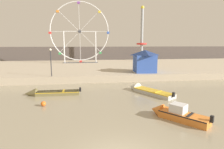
# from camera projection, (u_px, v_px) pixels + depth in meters

# --- Properties ---
(quay_promenade) EXTENTS (110.00, 25.28, 1.01)m
(quay_promenade) POSITION_uv_depth(u_px,v_px,m) (94.00, 68.00, 38.22)
(quay_promenade) COLOR #B7A88E
(quay_promenade) RESTS_ON ground_plane
(distant_town_skyline) EXTENTS (140.00, 3.00, 4.40)m
(distant_town_skyline) POSITION_uv_depth(u_px,v_px,m) (91.00, 54.00, 58.59)
(distant_town_skyline) COLOR #564C47
(distant_town_skyline) RESTS_ON ground_plane
(motorboat_orange_hull) EXTENTS (3.61, 4.09, 1.44)m
(motorboat_orange_hull) POSITION_uv_depth(u_px,v_px,m) (175.00, 114.00, 13.69)
(motorboat_orange_hull) COLOR orange
(motorboat_orange_hull) RESTS_ON ground_plane
(motorboat_olive_wood) EXTENTS (5.91, 1.30, 1.16)m
(motorboat_olive_wood) POSITION_uv_depth(u_px,v_px,m) (47.00, 93.00, 20.01)
(motorboat_olive_wood) COLOR olive
(motorboat_olive_wood) RESTS_ON ground_plane
(motorboat_pale_grey) EXTENTS (4.14, 5.91, 1.28)m
(motorboat_pale_grey) POSITION_uv_depth(u_px,v_px,m) (145.00, 90.00, 21.15)
(motorboat_pale_grey) COLOR silver
(motorboat_pale_grey) RESTS_ON ground_plane
(ferris_wheel_white_frame) EXTENTS (13.47, 1.20, 13.63)m
(ferris_wheel_white_frame) POSITION_uv_depth(u_px,v_px,m) (80.00, 32.00, 42.22)
(ferris_wheel_white_frame) COLOR silver
(ferris_wheel_white_frame) RESTS_ON quay_promenade
(drop_tower_steel_tower) EXTENTS (2.80, 2.80, 13.73)m
(drop_tower_steel_tower) POSITION_uv_depth(u_px,v_px,m) (142.00, 40.00, 48.20)
(drop_tower_steel_tower) COLOR #999EA3
(drop_tower_steel_tower) RESTS_ON quay_promenade
(carnival_booth_blue_tent) EXTENTS (3.57, 3.62, 3.42)m
(carnival_booth_blue_tent) POSITION_uv_depth(u_px,v_px,m) (145.00, 61.00, 29.03)
(carnival_booth_blue_tent) COLOR #3356B7
(carnival_booth_blue_tent) RESTS_ON quay_promenade
(promenade_lamp_near) EXTENTS (0.32, 0.32, 3.75)m
(promenade_lamp_near) POSITION_uv_depth(u_px,v_px,m) (51.00, 58.00, 25.08)
(promenade_lamp_near) COLOR #2D2D33
(promenade_lamp_near) RESTS_ON quay_promenade
(mooring_buoy_orange) EXTENTS (0.44, 0.44, 0.44)m
(mooring_buoy_orange) POSITION_uv_depth(u_px,v_px,m) (43.00, 104.00, 16.41)
(mooring_buoy_orange) COLOR orange
(mooring_buoy_orange) RESTS_ON ground_plane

